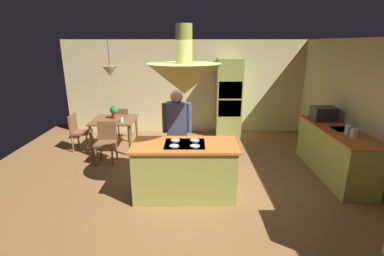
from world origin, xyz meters
TOP-DOWN VIEW (x-y plane):
  - ground at (0.00, 0.00)m, footprint 8.16×8.16m
  - wall_back at (0.00, 3.45)m, footprint 6.80×0.10m
  - wall_right at (3.25, 0.40)m, footprint 0.10×7.20m
  - kitchen_island at (0.00, -0.20)m, footprint 1.68×0.79m
  - counter_run_right at (2.84, 0.60)m, footprint 0.73×2.12m
  - oven_tower at (1.10, 3.04)m, footprint 0.66×0.62m
  - dining_table at (-1.70, 1.90)m, footprint 0.98×0.93m
  - person_at_island at (-0.16, 0.46)m, footprint 0.53×0.22m
  - range_hood at (0.00, -0.20)m, footprint 1.10×1.10m
  - pendant_light_over_table at (-1.70, 1.90)m, footprint 0.32×0.32m
  - chair_facing_island at (-1.70, 1.22)m, footprint 0.40×0.40m
  - chair_by_back_wall at (-1.70, 2.58)m, footprint 0.40×0.40m
  - chair_at_corner at (-2.57, 1.90)m, footprint 0.40×0.40m
  - potted_plant_on_table at (-1.70, 1.97)m, footprint 0.20×0.20m
  - cup_on_table at (-1.46, 1.67)m, footprint 0.07×0.07m
  - canister_flour at (2.84, 0.08)m, footprint 0.12×0.12m
  - canister_sugar at (2.84, 0.26)m, footprint 0.12×0.12m
  - microwave_on_counter at (2.84, 1.23)m, footprint 0.46×0.36m

SIDE VIEW (x-z plane):
  - ground at x=0.00m, z-range 0.00..0.00m
  - kitchen_island at x=0.00m, z-range -0.01..0.94m
  - counter_run_right at x=2.84m, z-range 0.01..0.93m
  - chair_facing_island at x=-1.70m, z-range 0.07..0.94m
  - chair_by_back_wall at x=-1.70m, z-range 0.07..0.94m
  - chair_at_corner at x=-2.57m, z-range 0.07..0.94m
  - dining_table at x=-1.70m, z-range 0.28..1.04m
  - cup_on_table at x=-1.46m, z-range 0.76..0.85m
  - potted_plant_on_table at x=-1.70m, z-range 0.78..1.08m
  - person_at_island at x=-0.16m, z-range 0.12..1.79m
  - canister_flour at x=2.84m, z-range 0.92..1.08m
  - canister_sugar at x=2.84m, z-range 0.92..1.10m
  - oven_tower at x=1.10m, z-range 0.00..2.08m
  - microwave_on_counter at x=2.84m, z-range 0.92..1.20m
  - wall_back at x=0.00m, z-range 0.00..2.55m
  - wall_right at x=3.25m, z-range 0.00..2.55m
  - pendant_light_over_table at x=-1.70m, z-range 1.45..2.27m
  - range_hood at x=0.00m, z-range 1.47..2.47m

